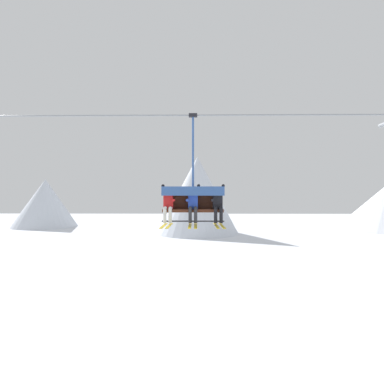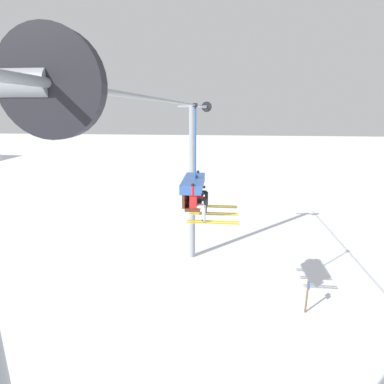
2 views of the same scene
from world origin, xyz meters
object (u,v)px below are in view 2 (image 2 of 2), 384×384
object	(u,v)px
lift_tower_far	(192,182)
chairlift_chair	(193,186)
skier_red	(197,202)
skier_blue	(199,195)
skier_black	(201,189)
trail_sign	(307,295)

from	to	relation	value
lift_tower_far	chairlift_chair	xyz separation A→B (m)	(-7.23, -0.71, 1.58)
skier_red	skier_blue	bearing A→B (deg)	0.00
skier_blue	lift_tower_far	bearing A→B (deg)	7.29
chairlift_chair	skier_red	bearing A→B (deg)	-165.51
chairlift_chair	skier_blue	xyz separation A→B (m)	(0.00, -0.21, -0.30)
skier_red	skier_black	xyz separation A→B (m)	(1.65, 0.00, 0.00)
skier_black	lift_tower_far	bearing A→B (deg)	8.22
skier_black	skier_red	bearing A→B (deg)	180.00
chairlift_chair	trail_sign	distance (m)	7.80
chairlift_chair	skier_blue	world-z (taller)	chairlift_chair
skier_red	trail_sign	xyz separation A→B (m)	(3.15, -4.75, -5.25)
chairlift_chair	skier_black	xyz separation A→B (m)	(0.83, -0.21, -0.30)
chairlift_chair	lift_tower_far	bearing A→B (deg)	5.62
lift_tower_far	skier_red	distance (m)	8.21
skier_black	trail_sign	bearing A→B (deg)	-72.53
lift_tower_far	skier_blue	xyz separation A→B (m)	(-7.23, -0.92, 1.28)
skier_blue	skier_red	bearing A→B (deg)	180.00
skier_blue	skier_black	distance (m)	0.82
skier_blue	skier_black	bearing A→B (deg)	0.00
lift_tower_far	skier_black	bearing A→B (deg)	-171.78
chairlift_chair	skier_red	size ratio (longest dim) A/B	2.13
trail_sign	chairlift_chair	bearing A→B (deg)	115.07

